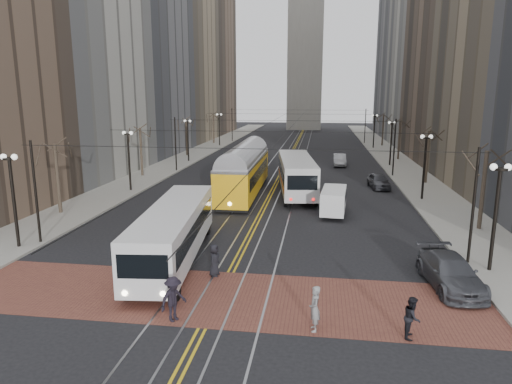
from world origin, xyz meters
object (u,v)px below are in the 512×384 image
(streetcar, at_px, (244,175))
(rear_bus, at_px, (296,175))
(pedestrian_a, at_px, (214,260))
(pedestrian_b, at_px, (315,309))
(cargo_van, at_px, (334,202))
(sedan_grey, at_px, (379,181))
(transit_bus, at_px, (174,234))
(sedan_silver, at_px, (340,160))
(sedan_parked, at_px, (450,272))
(pedestrian_c, at_px, (412,317))
(pedestrian_d, at_px, (173,299))

(streetcar, relative_size, rear_bus, 1.19)
(pedestrian_a, height_order, pedestrian_b, pedestrian_b)
(pedestrian_b, bearing_deg, rear_bus, 175.41)
(cargo_van, height_order, sedan_grey, cargo_van)
(transit_bus, xyz_separation_m, sedan_grey, (14.00, 22.72, -0.83))
(rear_bus, bearing_deg, sedan_silver, 67.73)
(streetcar, bearing_deg, sedan_grey, 18.29)
(sedan_parked, relative_size, pedestrian_a, 3.11)
(cargo_van, distance_m, sedan_parked, 14.19)
(transit_bus, height_order, sedan_parked, transit_bus)
(sedan_parked, relative_size, pedestrian_b, 2.82)
(cargo_van, relative_size, sedan_silver, 1.01)
(pedestrian_b, bearing_deg, pedestrian_c, 80.65)
(rear_bus, xyz_separation_m, sedan_silver, (4.79, 17.95, -0.96))
(cargo_van, bearing_deg, pedestrian_b, -88.96)
(sedan_grey, relative_size, pedestrian_b, 2.31)
(rear_bus, xyz_separation_m, sedan_parked, (8.71, -20.74, -0.95))
(transit_bus, distance_m, cargo_van, 14.79)
(sedan_grey, distance_m, sedan_silver, 14.77)
(transit_bus, bearing_deg, pedestrian_c, -35.93)
(sedan_silver, xyz_separation_m, sedan_parked, (3.93, -38.69, 0.01))
(streetcar, xyz_separation_m, cargo_van, (8.21, -6.62, -0.82))
(sedan_parked, bearing_deg, cargo_van, 105.98)
(transit_bus, distance_m, pedestrian_b, 10.55)
(pedestrian_a, bearing_deg, cargo_van, -18.47)
(pedestrian_c, bearing_deg, sedan_silver, 15.41)
(transit_bus, distance_m, sedan_silver, 38.61)
(cargo_van, relative_size, pedestrian_a, 2.72)
(sedan_grey, relative_size, pedestrian_d, 2.24)
(transit_bus, bearing_deg, sedan_silver, 68.14)
(pedestrian_a, bearing_deg, sedan_silver, -4.14)
(rear_bus, bearing_deg, pedestrian_a, -105.78)
(sedan_silver, bearing_deg, sedan_grey, -76.62)
(pedestrian_b, bearing_deg, sedan_silver, 167.23)
(streetcar, distance_m, pedestrian_a, 20.10)
(transit_bus, height_order, sedan_silver, transit_bus)
(transit_bus, bearing_deg, rear_bus, 67.14)
(cargo_van, xyz_separation_m, sedan_parked, (5.35, -13.14, -0.26))
(transit_bus, xyz_separation_m, streetcar, (1.00, 18.18, 0.28))
(sedan_parked, distance_m, pedestrian_a, 11.83)
(pedestrian_b, bearing_deg, cargo_van, 166.92)
(pedestrian_c, bearing_deg, pedestrian_d, 103.92)
(transit_bus, relative_size, pedestrian_c, 7.48)
(pedestrian_c, relative_size, pedestrian_d, 0.87)
(sedan_silver, bearing_deg, streetcar, -116.75)
(sedan_grey, xyz_separation_m, pedestrian_b, (-5.98, -29.55, 0.21))
(cargo_van, xyz_separation_m, pedestrian_a, (-6.47, -13.38, -0.16))
(streetcar, bearing_deg, pedestrian_a, -85.99)
(pedestrian_d, bearing_deg, transit_bus, 52.15)
(rear_bus, height_order, sedan_grey, rear_bus)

